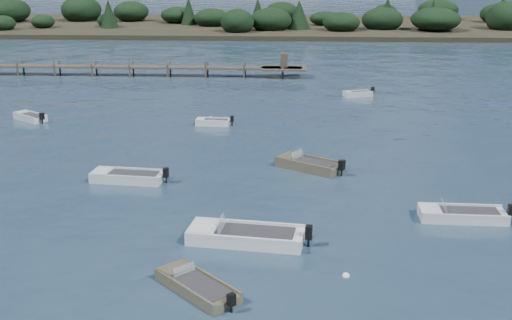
# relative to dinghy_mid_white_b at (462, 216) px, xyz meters

# --- Properties ---
(ground) EXTENTS (400.00, 400.00, 0.00)m
(ground) POSITION_rel_dinghy_mid_white_b_xyz_m (-13.59, 52.29, -0.15)
(ground) COLOR #182939
(ground) RESTS_ON ground
(dinghy_mid_white_b) EXTENTS (4.68, 1.76, 1.16)m
(dinghy_mid_white_b) POSITION_rel_dinghy_mid_white_b_xyz_m (0.00, 0.00, 0.00)
(dinghy_mid_white_b) COLOR #B5BABD
(dinghy_mid_white_b) RESTS_ON ground
(dinghy_near_olive) EXTENTS (3.80, 3.82, 1.04)m
(dinghy_near_olive) POSITION_rel_dinghy_mid_white_b_xyz_m (-12.45, -8.08, -0.02)
(dinghy_near_olive) COLOR brown
(dinghy_near_olive) RESTS_ON ground
(tender_far_grey_b) EXTENTS (3.11, 1.92, 1.05)m
(tender_far_grey_b) POSITION_rel_dinghy_mid_white_b_xyz_m (-2.35, 30.32, -0.00)
(tender_far_grey_b) COLOR #B5BABD
(tender_far_grey_b) RESTS_ON ground
(tender_far_grey) EXTENTS (3.27, 2.88, 1.13)m
(tender_far_grey) POSITION_rel_dinghy_mid_white_b_xyz_m (-30.15, 19.29, 0.01)
(tender_far_grey) COLOR #B5BABD
(tender_far_grey) RESTS_ON ground
(dinghy_extra_a) EXTENTS (4.37, 3.64, 1.35)m
(dinghy_extra_a) POSITION_rel_dinghy_mid_white_b_xyz_m (-7.59, 7.71, 0.03)
(dinghy_extra_a) COLOR brown
(dinghy_extra_a) RESTS_ON ground
(dinghy_mid_white_a) EXTENTS (5.90, 2.69, 1.36)m
(dinghy_mid_white_a) POSITION_rel_dinghy_mid_white_b_xyz_m (-10.84, -3.28, 0.02)
(dinghy_mid_white_a) COLOR silver
(dinghy_mid_white_a) RESTS_ON ground
(tender_far_white) EXTENTS (3.03, 1.26, 1.03)m
(tender_far_white) POSITION_rel_dinghy_mid_white_b_xyz_m (-14.95, 18.51, -0.01)
(tender_far_white) COLOR silver
(tender_far_white) RESTS_ON ground
(dinghy_mid_grey) EXTENTS (4.71, 2.04, 1.17)m
(dinghy_mid_grey) POSITION_rel_dinghy_mid_white_b_xyz_m (-18.47, 4.89, 0.01)
(dinghy_mid_grey) COLOR #B5BABD
(dinghy_mid_grey) RESTS_ON ground
(buoy_b) EXTENTS (0.32, 0.32, 0.32)m
(buoy_b) POSITION_rel_dinghy_mid_white_b_xyz_m (-6.39, -6.50, -0.15)
(buoy_b) COLOR white
(buoy_b) RESTS_ON ground
(buoy_d) EXTENTS (0.32, 0.32, 0.32)m
(buoy_d) POSITION_rel_dinghy_mid_white_b_xyz_m (2.29, 1.76, -0.15)
(buoy_d) COLOR white
(buoy_d) RESTS_ON ground
(buoy_e) EXTENTS (0.32, 0.32, 0.32)m
(buoy_e) POSITION_rel_dinghy_mid_white_b_xyz_m (-15.44, 20.75, -0.15)
(buoy_e) COLOR white
(buoy_e) RESTS_ON ground
(jetty) EXTENTS (64.50, 3.20, 3.40)m
(jetty) POSITION_rel_dinghy_mid_white_b_xyz_m (-35.33, 40.28, 0.83)
(jetty) COLOR #453C33
(jetty) RESTS_ON ground
(far_headland) EXTENTS (190.00, 40.00, 5.80)m
(far_headland) POSITION_rel_dinghy_mid_white_b_xyz_m (11.41, 92.29, 1.81)
(far_headland) COLOR black
(far_headland) RESTS_ON ground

